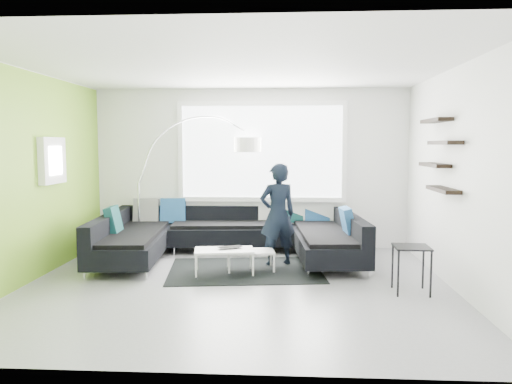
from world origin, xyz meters
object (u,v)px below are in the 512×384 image
at_px(coffee_table, 238,260).
at_px(laptop, 231,248).
at_px(arc_lamp, 138,184).
at_px(side_table, 411,269).
at_px(sectional_sofa, 230,237).
at_px(person, 278,214).

bearing_deg(coffee_table, laptop, -146.56).
xyz_separation_m(arc_lamp, side_table, (4.05, -2.19, -0.87)).
height_order(coffee_table, side_table, side_table).
xyz_separation_m(sectional_sofa, coffee_table, (0.19, -0.73, -0.20)).
distance_m(coffee_table, side_table, 2.40).
distance_m(side_table, laptop, 2.45).
relative_size(sectional_sofa, side_table, 7.14).
relative_size(coffee_table, laptop, 2.62).
bearing_deg(person, sectional_sofa, -40.95).
bearing_deg(arc_lamp, coffee_table, -46.87).
height_order(arc_lamp, side_table, arc_lamp).
height_order(coffee_table, arc_lamp, arc_lamp).
bearing_deg(arc_lamp, side_table, -39.33).
distance_m(coffee_table, laptop, 0.22).
bearing_deg(side_table, person, 141.32).
relative_size(side_table, laptop, 1.43).
relative_size(sectional_sofa, coffee_table, 3.90).
relative_size(sectional_sofa, laptop, 10.21).
xyz_separation_m(arc_lamp, laptop, (1.73, -1.39, -0.80)).
relative_size(coffee_table, person, 0.69).
relative_size(sectional_sofa, person, 2.69).
relative_size(arc_lamp, side_table, 3.99).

